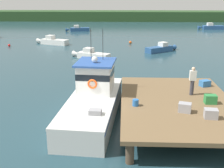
{
  "coord_description": "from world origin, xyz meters",
  "views": [
    {
      "loc": [
        1.9,
        -14.46,
        6.71
      ],
      "look_at": [
        1.2,
        2.3,
        1.4
      ],
      "focal_mm": 45.88,
      "sensor_mm": 36.0,
      "label": 1
    }
  ],
  "objects_px": {
    "deckhand_by_the_boat": "(193,80)",
    "main_fishing_boat": "(94,98)",
    "crate_stack_mid_dock": "(185,108)",
    "mooring_buoy_channel_marker": "(52,41)",
    "crate_single_far": "(211,114)",
    "mooring_buoy_spare_mooring": "(130,42)",
    "crate_stack_near_edge": "(210,99)",
    "moored_boat_far_left": "(161,48)",
    "bait_bucket": "(136,103)",
    "moored_boat_off_the_point": "(53,41)",
    "mooring_buoy_inshore": "(9,45)",
    "crate_single_by_cleat": "(205,83)",
    "moored_boat_mid_harbor": "(78,29)",
    "moored_boat_outer_mooring": "(91,55)",
    "moored_boat_far_right": "(211,27)"
  },
  "relations": [
    {
      "from": "main_fishing_boat",
      "to": "mooring_buoy_spare_mooring",
      "type": "distance_m",
      "value": 24.88
    },
    {
      "from": "crate_single_far",
      "to": "mooring_buoy_inshore",
      "type": "xyz_separation_m",
      "value": [
        -19.27,
        24.77,
        -1.25
      ]
    },
    {
      "from": "main_fishing_boat",
      "to": "moored_boat_outer_mooring",
      "type": "xyz_separation_m",
      "value": [
        -1.87,
        14.93,
        -0.62
      ]
    },
    {
      "from": "moored_boat_far_right",
      "to": "moored_boat_mid_harbor",
      "type": "distance_m",
      "value": 26.06
    },
    {
      "from": "main_fishing_boat",
      "to": "moored_boat_off_the_point",
      "type": "bearing_deg",
      "value": 109.04
    },
    {
      "from": "crate_stack_near_edge",
      "to": "moored_boat_far_left",
      "type": "xyz_separation_m",
      "value": [
        -0.07,
        20.19,
        -1.05
      ]
    },
    {
      "from": "moored_boat_off_the_point",
      "to": "moored_boat_outer_mooring",
      "type": "distance_m",
      "value": 10.91
    },
    {
      "from": "moored_boat_off_the_point",
      "to": "crate_single_far",
      "type": "bearing_deg",
      "value": -62.55
    },
    {
      "from": "crate_single_by_cleat",
      "to": "moored_boat_mid_harbor",
      "type": "distance_m",
      "value": 38.98
    },
    {
      "from": "main_fishing_boat",
      "to": "crate_stack_mid_dock",
      "type": "relative_size",
      "value": 16.52
    },
    {
      "from": "moored_boat_far_left",
      "to": "moored_boat_outer_mooring",
      "type": "bearing_deg",
      "value": -152.55
    },
    {
      "from": "crate_single_far",
      "to": "crate_stack_mid_dock",
      "type": "distance_m",
      "value": 1.27
    },
    {
      "from": "crate_stack_near_edge",
      "to": "crate_stack_mid_dock",
      "type": "distance_m",
      "value": 1.98
    },
    {
      "from": "crate_single_by_cleat",
      "to": "moored_boat_mid_harbor",
      "type": "height_order",
      "value": "crate_single_by_cleat"
    },
    {
      "from": "moored_boat_off_the_point",
      "to": "mooring_buoy_spare_mooring",
      "type": "height_order",
      "value": "moored_boat_off_the_point"
    },
    {
      "from": "main_fishing_boat",
      "to": "deckhand_by_the_boat",
      "type": "bearing_deg",
      "value": 2.38
    },
    {
      "from": "moored_boat_far_right",
      "to": "moored_boat_off_the_point",
      "type": "height_order",
      "value": "moored_boat_far_right"
    },
    {
      "from": "bait_bucket",
      "to": "moored_boat_far_right",
      "type": "height_order",
      "value": "bait_bucket"
    },
    {
      "from": "crate_single_far",
      "to": "crate_single_by_cleat",
      "type": "relative_size",
      "value": 1.0
    },
    {
      "from": "deckhand_by_the_boat",
      "to": "moored_boat_off_the_point",
      "type": "xyz_separation_m",
      "value": [
        -13.75,
        23.57,
        -1.64
      ]
    },
    {
      "from": "moored_boat_outer_mooring",
      "to": "mooring_buoy_channel_marker",
      "type": "distance_m",
      "value": 12.8
    },
    {
      "from": "bait_bucket",
      "to": "moored_boat_mid_harbor",
      "type": "height_order",
      "value": "bait_bucket"
    },
    {
      "from": "mooring_buoy_inshore",
      "to": "bait_bucket",
      "type": "bearing_deg",
      "value": -55.84
    },
    {
      "from": "crate_single_far",
      "to": "bait_bucket",
      "type": "relative_size",
      "value": 1.76
    },
    {
      "from": "moored_boat_off_the_point",
      "to": "mooring_buoy_channel_marker",
      "type": "height_order",
      "value": "moored_boat_off_the_point"
    },
    {
      "from": "crate_stack_mid_dock",
      "to": "mooring_buoy_channel_marker",
      "type": "height_order",
      "value": "crate_stack_mid_dock"
    },
    {
      "from": "main_fishing_boat",
      "to": "crate_single_far",
      "type": "height_order",
      "value": "main_fishing_boat"
    },
    {
      "from": "crate_single_far",
      "to": "mooring_buoy_spare_mooring",
      "type": "distance_m",
      "value": 27.93
    },
    {
      "from": "crate_single_far",
      "to": "bait_bucket",
      "type": "height_order",
      "value": "crate_single_far"
    },
    {
      "from": "mooring_buoy_inshore",
      "to": "mooring_buoy_spare_mooring",
      "type": "bearing_deg",
      "value": 10.38
    },
    {
      "from": "main_fishing_boat",
      "to": "crate_stack_near_edge",
      "type": "xyz_separation_m",
      "value": [
        6.23,
        -1.09,
        0.43
      ]
    },
    {
      "from": "moored_boat_far_right",
      "to": "bait_bucket",
      "type": "bearing_deg",
      "value": -110.6
    },
    {
      "from": "moored_boat_far_left",
      "to": "mooring_buoy_channel_marker",
      "type": "relative_size",
      "value": 9.78
    },
    {
      "from": "crate_stack_near_edge",
      "to": "deckhand_by_the_boat",
      "type": "height_order",
      "value": "deckhand_by_the_boat"
    },
    {
      "from": "crate_stack_mid_dock",
      "to": "bait_bucket",
      "type": "distance_m",
      "value": 2.47
    },
    {
      "from": "main_fishing_boat",
      "to": "crate_stack_mid_dock",
      "type": "bearing_deg",
      "value": -26.24
    },
    {
      "from": "crate_single_by_cleat",
      "to": "crate_stack_mid_dock",
      "type": "xyz_separation_m",
      "value": [
        -2.07,
        -4.14,
        0.04
      ]
    },
    {
      "from": "crate_single_by_cleat",
      "to": "moored_boat_outer_mooring",
      "type": "height_order",
      "value": "crate_single_by_cleat"
    },
    {
      "from": "crate_stack_near_edge",
      "to": "moored_boat_mid_harbor",
      "type": "relative_size",
      "value": 0.13
    },
    {
      "from": "crate_single_far",
      "to": "crate_stack_near_edge",
      "type": "bearing_deg",
      "value": 74.76
    },
    {
      "from": "main_fishing_boat",
      "to": "moored_boat_mid_harbor",
      "type": "height_order",
      "value": "main_fishing_boat"
    },
    {
      "from": "crate_single_far",
      "to": "mooring_buoy_spare_mooring",
      "type": "height_order",
      "value": "crate_single_far"
    },
    {
      "from": "main_fishing_boat",
      "to": "crate_single_by_cleat",
      "type": "bearing_deg",
      "value": 15.41
    },
    {
      "from": "moored_boat_far_right",
      "to": "moored_boat_mid_harbor",
      "type": "relative_size",
      "value": 1.12
    },
    {
      "from": "deckhand_by_the_boat",
      "to": "moored_boat_outer_mooring",
      "type": "relative_size",
      "value": 0.37
    },
    {
      "from": "moored_boat_off_the_point",
      "to": "mooring_buoy_inshore",
      "type": "relative_size",
      "value": 14.22
    },
    {
      "from": "crate_single_by_cleat",
      "to": "moored_boat_mid_harbor",
      "type": "xyz_separation_m",
      "value": [
        -13.65,
        36.5,
        -1.01
      ]
    },
    {
      "from": "crate_stack_mid_dock",
      "to": "mooring_buoy_channel_marker",
      "type": "distance_m",
      "value": 31.08
    },
    {
      "from": "deckhand_by_the_boat",
      "to": "main_fishing_boat",
      "type": "bearing_deg",
      "value": -177.62
    },
    {
      "from": "crate_stack_mid_dock",
      "to": "moored_boat_mid_harbor",
      "type": "bearing_deg",
      "value": 105.9
    }
  ]
}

